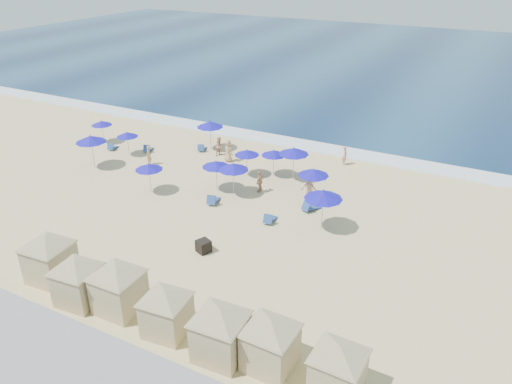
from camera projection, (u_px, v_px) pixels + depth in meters
ground at (194, 217)px, 32.79m from camera, size 160.00×160.00×0.00m
ocean at (396, 62)px, 76.43m from camera, size 160.00×80.00×0.06m
surf_line at (290, 143)px, 45.07m from camera, size 160.00×2.50×0.08m
seawall at (19, 337)px, 21.79m from camera, size 160.00×6.10×1.22m
trash_bin at (204, 246)px, 28.90m from camera, size 0.96×0.96×0.73m
cabana_0 at (48, 253)px, 25.97m from camera, size 4.52×4.52×2.84m
cabana_1 at (77, 276)px, 24.34m from camera, size 4.21×4.21×2.65m
cabana_2 at (118, 282)px, 23.76m from camera, size 4.44×4.44×2.78m
cabana_3 at (166, 306)px, 22.38m from camera, size 4.06×4.06×2.56m
cabana_4 at (220, 327)px, 21.00m from camera, size 4.41×4.41×2.77m
cabana_5 at (271, 338)px, 20.48m from camera, size 4.27×4.27×2.68m
cabana_6 at (339, 364)px, 19.30m from camera, size 4.10×4.10×2.57m
umbrella_0 at (102, 123)px, 44.45m from camera, size 1.85×1.85×2.10m
umbrella_1 at (91, 139)px, 39.18m from camera, size 2.41×2.41×2.74m
umbrella_2 at (127, 134)px, 41.78m from camera, size 1.83×1.83×2.08m
umbrella_3 at (149, 167)px, 35.27m from camera, size 1.99×1.99×2.27m
umbrella_4 at (210, 124)px, 42.73m from camera, size 2.30×2.30×2.62m
umbrella_5 at (247, 152)px, 37.90m from camera, size 1.92×1.92×2.19m
umbrella_6 at (216, 164)px, 35.59m from camera, size 2.04×2.04×2.33m
umbrella_7 at (274, 153)px, 37.89m from camera, size 1.91×1.91×2.17m
umbrella_8 at (233, 167)px, 34.81m from camera, size 2.18×2.18×2.49m
umbrella_9 at (294, 151)px, 37.14m from camera, size 2.31×2.31×2.62m
umbrella_10 at (314, 172)px, 34.04m from camera, size 2.15×2.15×2.44m
umbrella_11 at (323, 195)px, 30.37m from camera, size 2.41×2.41×2.74m
beach_chair_0 at (112, 147)px, 43.53m from camera, size 0.83×1.31×0.67m
beach_chair_1 at (148, 149)px, 43.13m from camera, size 1.01×1.41×0.71m
beach_chair_2 at (202, 148)px, 43.28m from camera, size 0.94×1.36×0.68m
beach_chair_3 at (213, 200)px, 34.39m from camera, size 0.97×1.51×0.77m
beach_chair_4 at (270, 219)px, 32.04m from camera, size 0.74×1.37×0.72m
beach_chair_5 at (310, 207)px, 33.46m from camera, size 1.13×1.52×0.76m
beachgoer_0 at (149, 155)px, 40.28m from camera, size 0.56×0.68×1.61m
beachgoer_1 at (220, 146)px, 42.10m from camera, size 0.83×0.94×1.61m
beachgoer_2 at (260, 181)px, 35.80m from camera, size 0.40×0.95×1.63m
beachgoer_3 at (309, 188)px, 34.56m from camera, size 1.27×0.80×1.88m
beachgoer_4 at (228, 151)px, 40.85m from camera, size 1.05×0.86×1.85m
beachgoer_5 at (345, 155)px, 40.29m from camera, size 0.51×0.66×1.59m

